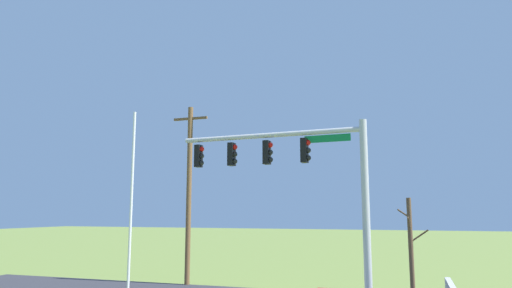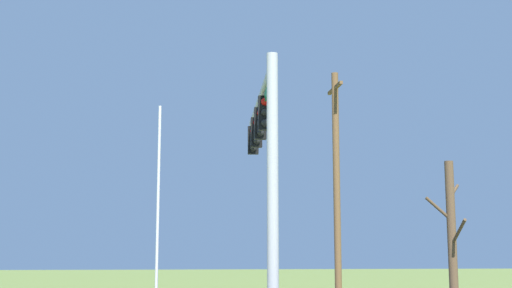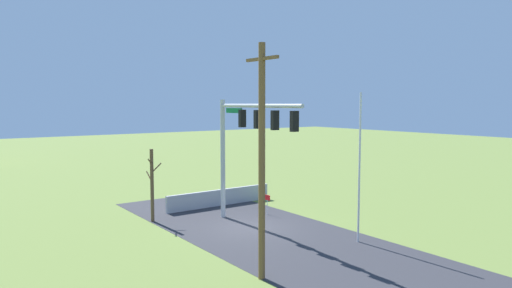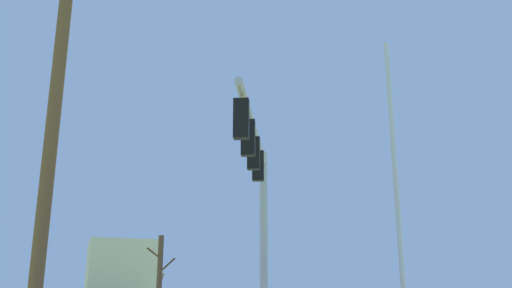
# 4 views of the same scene
# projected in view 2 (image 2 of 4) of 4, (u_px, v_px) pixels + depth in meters

# --- Properties ---
(signal_mast) EXTENTS (7.75, 0.80, 7.00)m
(signal_mast) POSITION_uv_depth(u_px,v_px,m) (264.00, 144.00, 19.65)
(signal_mast) COLOR #B2B5BA
(signal_mast) RESTS_ON ground_plane
(flagpole) EXTENTS (0.10, 0.10, 7.30)m
(flagpole) POSITION_uv_depth(u_px,v_px,m) (158.00, 209.00, 24.56)
(flagpole) COLOR silver
(flagpole) RESTS_ON ground_plane
(utility_pole) EXTENTS (1.90, 0.26, 9.02)m
(utility_pole) POSITION_uv_depth(u_px,v_px,m) (337.00, 185.00, 26.67)
(utility_pole) COLOR brown
(utility_pole) RESTS_ON ground_plane
(bare_tree) EXTENTS (1.27, 1.02, 4.19)m
(bare_tree) POSITION_uv_depth(u_px,v_px,m) (452.00, 251.00, 15.83)
(bare_tree) COLOR brown
(bare_tree) RESTS_ON ground_plane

